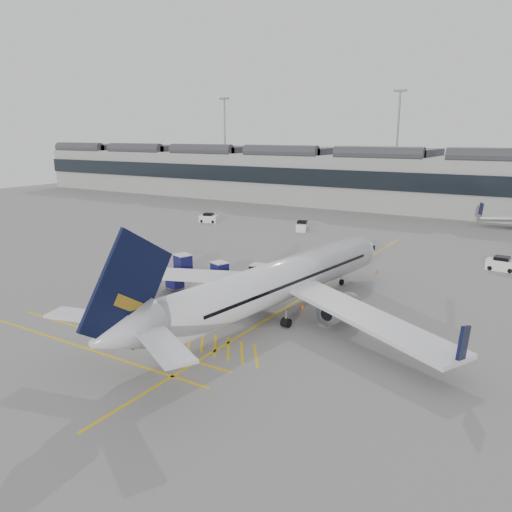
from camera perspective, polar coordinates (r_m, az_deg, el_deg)
The scene contains 18 objects.
ground at distance 48.62m, azimuth -8.77°, elevation -4.82°, with size 220.00×220.00×0.00m, color gray.
terminal at distance 111.37m, azimuth 16.02°, elevation 8.46°, with size 200.00×20.45×12.40m.
light_masts at distance 125.01m, azimuth 17.36°, elevation 12.73°, with size 113.00×0.60×25.45m.
apron_markings at distance 51.55m, azimuth 7.12°, elevation -3.68°, with size 0.25×60.00×0.01m, color gold.
airliner_main at distance 42.95m, azimuth 2.28°, elevation -3.07°, with size 34.04×37.40×9.97m.
belt_loader at distance 54.11m, azimuth 4.57°, elevation -2.21°, with size 4.38×1.73×1.77m.
baggage_cart_a at distance 52.71m, azimuth 0.36°, elevation -1.97°, with size 2.06×1.76×2.01m.
baggage_cart_b at distance 54.39m, azimuth -4.17°, elevation -1.59°, with size 2.17×1.98×1.88m.
baggage_cart_c at distance 57.68m, azimuth -8.35°, elevation -0.72°, with size 2.35×2.14×2.03m.
baggage_cart_d at distance 51.21m, azimuth -9.26°, elevation -2.81°, with size 1.84×1.61×1.70m.
ramp_agent_a at distance 48.75m, azimuth 2.98°, elevation -3.50°, with size 0.67×0.44×1.82m, color #FF500D.
ramp_agent_b at distance 49.59m, azimuth -0.13°, elevation -3.17°, with size 0.89×0.70×1.84m, color orange.
pushback_tug at distance 54.79m, azimuth -12.24°, elevation -2.24°, with size 2.27×1.45×1.25m.
safety_cone_nose at distance 58.31m, azimuth 13.64°, elevation -1.69°, with size 0.33×0.33×0.45m, color #F24C0A.
safety_cone_engine at distance 45.58m, azimuth 5.37°, elevation -5.67°, with size 0.34×0.34×0.48m, color #F24C0A.
service_van_left at distance 89.95m, azimuth -5.45°, elevation 4.32°, with size 3.52×2.46×1.64m.
service_van_mid at distance 81.78m, azimuth 5.32°, elevation 3.38°, with size 2.50×3.56×1.66m.
service_van_right at distance 64.27m, azimuth 26.24°, elevation -0.84°, with size 3.32×1.83×1.65m.
Camera 1 is at (30.22, -34.87, 15.32)m, focal length 35.00 mm.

